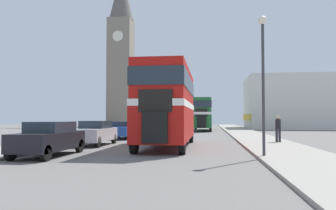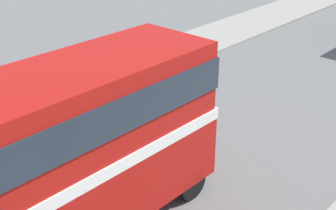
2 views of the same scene
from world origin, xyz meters
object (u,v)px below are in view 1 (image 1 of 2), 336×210
at_px(pedestrian_walking, 278,127).
at_px(street_lamp, 263,64).
at_px(car_parked_mid, 95,133).
at_px(car_parked_far, 123,129).
at_px(church_tower, 121,46).
at_px(car_parked_near, 49,138).
at_px(double_decker_bus, 168,102).
at_px(bus_distant, 202,112).

xyz_separation_m(pedestrian_walking, street_lamp, (-2.17, -7.89, 2.88)).
bearing_deg(car_parked_mid, pedestrian_walking, 12.25).
distance_m(car_parked_far, church_tower, 43.39).
xyz_separation_m(car_parked_mid, street_lamp, (9.21, -5.42, 3.18)).
bearing_deg(car_parked_near, street_lamp, 1.90).
bearing_deg(car_parked_mid, street_lamp, -30.49).
bearing_deg(double_decker_bus, car_parked_mid, 171.90).
height_order(bus_distant, street_lamp, street_lamp).
bearing_deg(car_parked_far, street_lamp, -52.20).
bearing_deg(double_decker_bus, church_tower, 108.63).
height_order(car_parked_mid, church_tower, church_tower).
relative_size(car_parked_near, pedestrian_walking, 2.48).
distance_m(double_decker_bus, street_lamp, 6.77).
bearing_deg(double_decker_bus, street_lamp, -45.91).
bearing_deg(church_tower, bus_distant, -51.76).
height_order(car_parked_mid, pedestrian_walking, pedestrian_walking).
distance_m(car_parked_near, car_parked_far, 12.20).
bearing_deg(street_lamp, double_decker_bus, 134.09).
bearing_deg(bus_distant, street_lamp, -83.86).
xyz_separation_m(double_decker_bus, car_parked_mid, (-4.59, 0.65, -1.85)).
xyz_separation_m(street_lamp, church_tower, (-20.15, 50.84, 12.50)).
bearing_deg(street_lamp, church_tower, 111.62).
bearing_deg(street_lamp, car_parked_near, -178.10).
bearing_deg(bus_distant, car_parked_mid, -104.27).
distance_m(bus_distant, street_lamp, 29.47).
bearing_deg(street_lamp, bus_distant, 96.14).
xyz_separation_m(pedestrian_walking, church_tower, (-22.32, 42.94, 15.38)).
bearing_deg(car_parked_far, church_tower, 105.67).
xyz_separation_m(bus_distant, car_parked_near, (-6.12, -29.57, -1.66)).
height_order(car_parked_near, street_lamp, street_lamp).
bearing_deg(pedestrian_walking, car_parked_near, -144.36).
height_order(bus_distant, car_parked_far, bus_distant).
xyz_separation_m(car_parked_far, pedestrian_walking, (11.39, -4.00, 0.34)).
height_order(double_decker_bus, church_tower, church_tower).
bearing_deg(church_tower, car_parked_near, -77.99).
height_order(car_parked_far, pedestrian_walking, pedestrian_walking).
height_order(pedestrian_walking, church_tower, church_tower).
height_order(double_decker_bus, street_lamp, street_lamp).
distance_m(pedestrian_walking, church_tower, 50.78).
height_order(car_parked_near, pedestrian_walking, pedestrian_walking).
bearing_deg(car_parked_far, car_parked_mid, -89.88).
bearing_deg(car_parked_mid, car_parked_near, -90.58).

